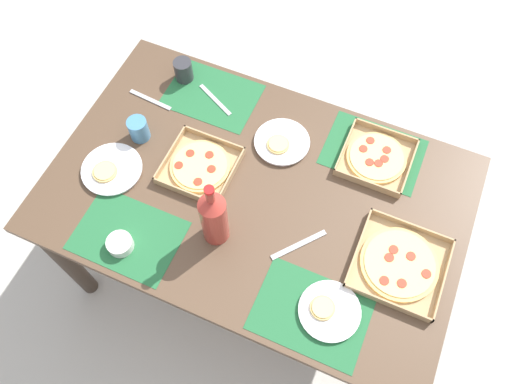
% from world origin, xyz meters
% --- Properties ---
extents(ground_plane, '(6.00, 6.00, 0.00)m').
position_xyz_m(ground_plane, '(0.00, 0.00, 0.00)').
color(ground_plane, beige).
extents(dining_table, '(1.49, 0.96, 0.76)m').
position_xyz_m(dining_table, '(0.00, 0.00, 0.65)').
color(dining_table, '#3F3328').
rests_on(dining_table, ground_plane).
extents(placemat_near_left, '(0.36, 0.26, 0.00)m').
position_xyz_m(placemat_near_left, '(-0.34, -0.33, 0.76)').
color(placemat_near_left, '#236638').
rests_on(placemat_near_left, dining_table).
extents(placemat_near_right, '(0.36, 0.26, 0.00)m').
position_xyz_m(placemat_near_right, '(0.34, -0.33, 0.76)').
color(placemat_near_right, '#236638').
rests_on(placemat_near_right, dining_table).
extents(placemat_far_left, '(0.36, 0.26, 0.00)m').
position_xyz_m(placemat_far_left, '(-0.34, 0.33, 0.76)').
color(placemat_far_left, '#236638').
rests_on(placemat_far_left, dining_table).
extents(placemat_far_right, '(0.36, 0.26, 0.00)m').
position_xyz_m(placemat_far_right, '(0.34, 0.33, 0.76)').
color(placemat_far_right, '#236638').
rests_on(placemat_far_right, dining_table).
extents(pizza_box_corner_right, '(0.30, 0.30, 0.04)m').
position_xyz_m(pizza_box_corner_right, '(0.55, -0.06, 0.77)').
color(pizza_box_corner_right, tan).
rests_on(pizza_box_corner_right, dining_table).
extents(pizza_box_center, '(0.25, 0.25, 0.04)m').
position_xyz_m(pizza_box_center, '(-0.23, 0.01, 0.77)').
color(pizza_box_center, tan).
rests_on(pizza_box_center, dining_table).
extents(pizza_box_corner_left, '(0.25, 0.25, 0.04)m').
position_xyz_m(pizza_box_corner_left, '(0.35, 0.30, 0.77)').
color(pizza_box_corner_left, tan).
rests_on(pizza_box_corner_left, dining_table).
extents(plate_middle, '(0.22, 0.22, 0.03)m').
position_xyz_m(plate_middle, '(-0.52, -0.13, 0.77)').
color(plate_middle, white).
rests_on(plate_middle, dining_table).
extents(plate_near_right, '(0.21, 0.21, 0.03)m').
position_xyz_m(plate_near_right, '(0.01, 0.23, 0.77)').
color(plate_near_right, white).
rests_on(plate_near_right, dining_table).
extents(plate_near_left, '(0.20, 0.20, 0.03)m').
position_xyz_m(plate_near_left, '(0.38, -0.30, 0.77)').
color(plate_near_left, white).
rests_on(plate_near_left, dining_table).
extents(soda_bottle, '(0.09, 0.09, 0.32)m').
position_xyz_m(soda_bottle, '(-0.06, -0.20, 0.89)').
color(soda_bottle, '#B2382D').
rests_on(soda_bottle, dining_table).
extents(cup_clear_left, '(0.07, 0.07, 0.09)m').
position_xyz_m(cup_clear_left, '(-0.50, 0.05, 0.81)').
color(cup_clear_left, teal).
rests_on(cup_clear_left, dining_table).
extents(cup_red, '(0.07, 0.07, 0.09)m').
position_xyz_m(cup_red, '(-0.48, 0.37, 0.81)').
color(cup_red, '#333338').
rests_on(cup_red, dining_table).
extents(condiment_bowl, '(0.09, 0.09, 0.04)m').
position_xyz_m(condiment_bowl, '(-0.34, -0.37, 0.78)').
color(condiment_bowl, white).
rests_on(condiment_bowl, dining_table).
extents(knife_by_far_left, '(0.15, 0.17, 0.00)m').
position_xyz_m(knife_by_far_left, '(0.21, -0.13, 0.77)').
color(knife_by_far_left, '#B7B7BC').
rests_on(knife_by_far_left, dining_table).
extents(fork_by_far_right, '(0.18, 0.10, 0.00)m').
position_xyz_m(fork_by_far_right, '(-0.31, 0.31, 0.77)').
color(fork_by_far_right, '#B7B7BC').
rests_on(fork_by_far_right, dining_table).
extents(fork_by_near_right, '(0.19, 0.03, 0.00)m').
position_xyz_m(fork_by_near_right, '(-0.55, 0.21, 0.77)').
color(fork_by_near_right, '#B7B7BC').
rests_on(fork_by_near_right, dining_table).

